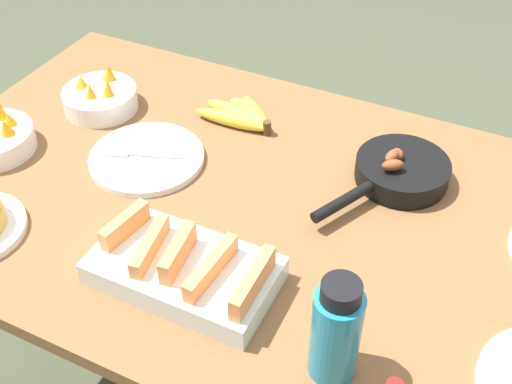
{
  "coord_description": "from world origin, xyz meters",
  "views": [
    {
      "loc": [
        0.44,
        -0.9,
        1.66
      ],
      "look_at": [
        0.0,
        0.0,
        0.78
      ],
      "focal_mm": 45.0,
      "sensor_mm": 36.0,
      "label": 1
    }
  ],
  "objects_px": {
    "melon_tray": "(185,268)",
    "water_bottle": "(336,331)",
    "skillet": "(399,172)",
    "empty_plate_far_left": "(147,158)",
    "banana_bunch": "(243,116)",
    "fruit_bowl_citrus": "(100,97)"
  },
  "relations": [
    {
      "from": "empty_plate_far_left",
      "to": "melon_tray",
      "type": "bearing_deg",
      "value": -45.79
    },
    {
      "from": "skillet",
      "to": "water_bottle",
      "type": "bearing_deg",
      "value": 29.89
    },
    {
      "from": "banana_bunch",
      "to": "water_bottle",
      "type": "relative_size",
      "value": 1.0
    },
    {
      "from": "skillet",
      "to": "water_bottle",
      "type": "distance_m",
      "value": 0.51
    },
    {
      "from": "water_bottle",
      "to": "fruit_bowl_citrus",
      "type": "bearing_deg",
      "value": 149.98
    },
    {
      "from": "empty_plate_far_left",
      "to": "skillet",
      "type": "bearing_deg",
      "value": 18.55
    },
    {
      "from": "fruit_bowl_citrus",
      "to": "water_bottle",
      "type": "distance_m",
      "value": 0.92
    },
    {
      "from": "empty_plate_far_left",
      "to": "fruit_bowl_citrus",
      "type": "distance_m",
      "value": 0.26
    },
    {
      "from": "fruit_bowl_citrus",
      "to": "skillet",
      "type": "bearing_deg",
      "value": 3.58
    },
    {
      "from": "melon_tray",
      "to": "water_bottle",
      "type": "bearing_deg",
      "value": -10.43
    },
    {
      "from": "banana_bunch",
      "to": "skillet",
      "type": "relative_size",
      "value": 0.6
    },
    {
      "from": "fruit_bowl_citrus",
      "to": "water_bottle",
      "type": "relative_size",
      "value": 0.89
    },
    {
      "from": "skillet",
      "to": "empty_plate_far_left",
      "type": "distance_m",
      "value": 0.56
    },
    {
      "from": "skillet",
      "to": "melon_tray",
      "type": "bearing_deg",
      "value": -5.63
    },
    {
      "from": "banana_bunch",
      "to": "melon_tray",
      "type": "relative_size",
      "value": 0.61
    },
    {
      "from": "water_bottle",
      "to": "empty_plate_far_left",
      "type": "bearing_deg",
      "value": 150.3
    },
    {
      "from": "water_bottle",
      "to": "melon_tray",
      "type": "bearing_deg",
      "value": 169.57
    },
    {
      "from": "skillet",
      "to": "banana_bunch",
      "type": "bearing_deg",
      "value": -71.85
    },
    {
      "from": "banana_bunch",
      "to": "empty_plate_far_left",
      "type": "bearing_deg",
      "value": -118.86
    },
    {
      "from": "banana_bunch",
      "to": "empty_plate_far_left",
      "type": "distance_m",
      "value": 0.27
    },
    {
      "from": "banana_bunch",
      "to": "water_bottle",
      "type": "distance_m",
      "value": 0.72
    },
    {
      "from": "melon_tray",
      "to": "water_bottle",
      "type": "xyz_separation_m",
      "value": [
        0.31,
        -0.06,
        0.06
      ]
    }
  ]
}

